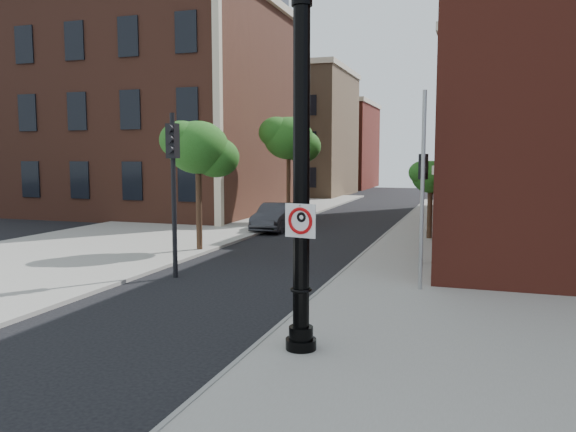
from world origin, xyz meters
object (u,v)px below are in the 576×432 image
(lamppost, at_px, (301,186))
(no_parking_sign, at_px, (300,220))
(parked_car, at_px, (276,217))
(traffic_signal_right, at_px, (423,186))
(traffic_signal_left, at_px, (173,168))

(lamppost, height_order, no_parking_sign, lamppost)
(parked_car, xyz_separation_m, traffic_signal_right, (8.20, -7.70, 2.14))
(parked_car, height_order, traffic_signal_left, traffic_signal_left)
(no_parking_sign, xyz_separation_m, traffic_signal_left, (-5.98, 5.67, 0.85))
(parked_car, xyz_separation_m, traffic_signal_left, (0.83, -11.95, 2.82))
(traffic_signal_left, distance_m, traffic_signal_right, 8.53)
(no_parking_sign, height_order, traffic_signal_left, traffic_signal_left)
(parked_car, bearing_deg, traffic_signal_right, -45.33)
(lamppost, height_order, parked_car, lamppost)
(traffic_signal_right, bearing_deg, no_parking_sign, -82.29)
(no_parking_sign, height_order, traffic_signal_right, traffic_signal_right)
(no_parking_sign, relative_size, traffic_signal_left, 0.12)
(lamppost, xyz_separation_m, traffic_signal_right, (1.43, 9.74, -0.47))
(traffic_signal_left, bearing_deg, parked_car, 100.19)
(traffic_signal_left, height_order, traffic_signal_right, traffic_signal_left)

